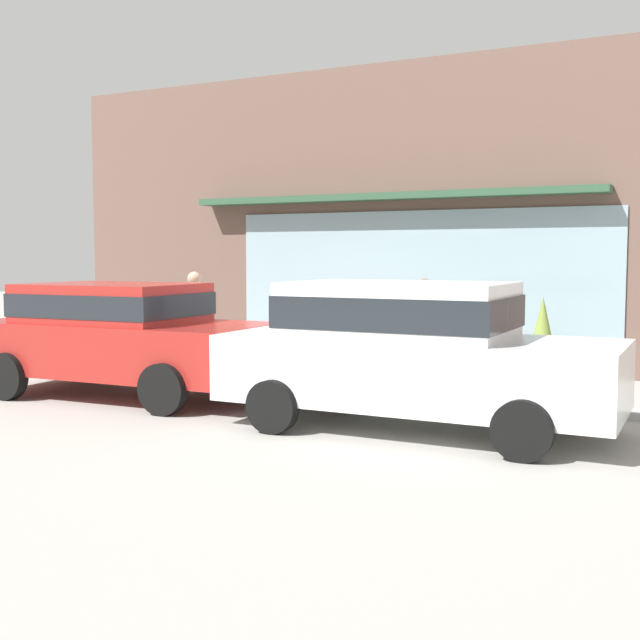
# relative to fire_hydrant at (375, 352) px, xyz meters

# --- Properties ---
(ground_plane) EXTENTS (60.00, 60.00, 0.00)m
(ground_plane) POSITION_rel_fire_hydrant_xyz_m (-0.58, -1.08, -0.48)
(ground_plane) COLOR #9E9B93
(curb_strip) EXTENTS (14.00, 0.24, 0.12)m
(curb_strip) POSITION_rel_fire_hydrant_xyz_m (-0.58, -1.28, -0.42)
(curb_strip) COLOR #B2B2AD
(curb_strip) RESTS_ON ground_plane
(storefront) EXTENTS (14.00, 0.81, 5.45)m
(storefront) POSITION_rel_fire_hydrant_xyz_m (-0.57, 2.11, 2.19)
(storefront) COLOR brown
(storefront) RESTS_ON ground_plane
(fire_hydrant) EXTENTS (0.40, 0.37, 0.96)m
(fire_hydrant) POSITION_rel_fire_hydrant_xyz_m (0.00, 0.00, 0.00)
(fire_hydrant) COLOR #4C8C47
(fire_hydrant) RESTS_ON ground_plane
(pedestrian_with_handbag) EXTENTS (0.55, 0.43, 1.64)m
(pedestrian_with_handbag) POSITION_rel_fire_hydrant_xyz_m (0.73, 0.30, 0.47)
(pedestrian_with_handbag) COLOR #475675
(pedestrian_with_handbag) RESTS_ON ground_plane
(pedestrian_passerby) EXTENTS (0.34, 0.38, 1.73)m
(pedestrian_passerby) POSITION_rel_fire_hydrant_xyz_m (-3.09, -0.55, 0.54)
(pedestrian_passerby) COLOR #333847
(pedestrian_passerby) RESTS_ON ground_plane
(parked_car_white) EXTENTS (4.53, 2.01, 1.70)m
(parked_car_white) POSITION_rel_fire_hydrant_xyz_m (1.74, -3.06, 0.47)
(parked_car_white) COLOR white
(parked_car_white) RESTS_ON ground_plane
(parked_car_red) EXTENTS (4.32, 2.24, 1.60)m
(parked_car_red) POSITION_rel_fire_hydrant_xyz_m (-2.74, -2.82, 0.44)
(parked_car_red) COLOR maroon
(parked_car_red) RESTS_ON ground_plane
(potted_plant_low_front) EXTENTS (0.50, 0.50, 1.36)m
(potted_plant_low_front) POSITION_rel_fire_hydrant_xyz_m (2.38, 1.13, 0.18)
(potted_plant_low_front) COLOR #B7B2A3
(potted_plant_low_front) RESTS_ON ground_plane
(potted_plant_doorstep) EXTENTS (0.34, 0.34, 0.59)m
(potted_plant_doorstep) POSITION_rel_fire_hydrant_xyz_m (-5.05, 1.20, -0.15)
(potted_plant_doorstep) COLOR #4C4C51
(potted_plant_doorstep) RESTS_ON ground_plane
(potted_plant_window_left) EXTENTS (0.27, 0.27, 0.82)m
(potted_plant_window_left) POSITION_rel_fire_hydrant_xyz_m (-2.30, 1.13, -0.09)
(potted_plant_window_left) COLOR #B7B2A3
(potted_plant_window_left) RESTS_ON ground_plane
(potted_plant_corner_tall) EXTENTS (0.53, 0.53, 0.68)m
(potted_plant_corner_tall) POSITION_rel_fire_hydrant_xyz_m (0.45, 1.20, -0.10)
(potted_plant_corner_tall) COLOR #33473D
(potted_plant_corner_tall) RESTS_ON ground_plane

